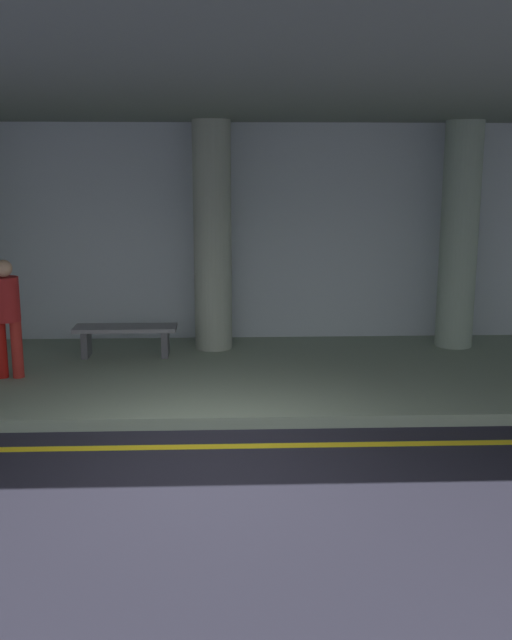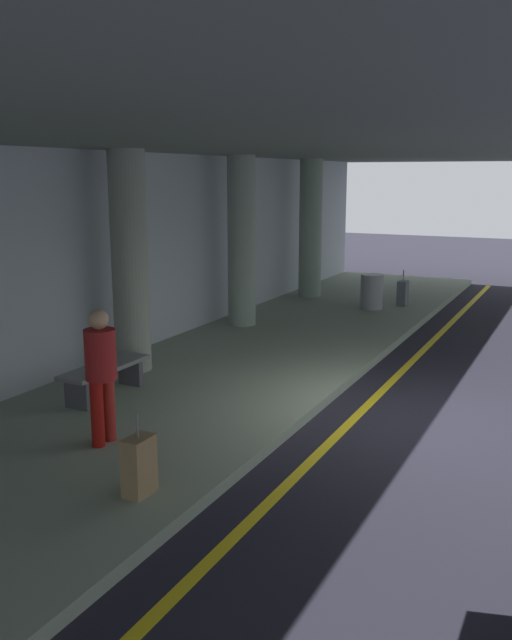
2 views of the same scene
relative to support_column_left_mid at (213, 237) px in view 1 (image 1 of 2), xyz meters
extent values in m
plane|color=#21202C|center=(0.00, -4.47, -1.97)|extent=(60.00, 60.00, 0.00)
cube|color=gray|center=(0.00, -1.37, -1.90)|extent=(26.00, 4.20, 0.15)
cube|color=yellow|center=(0.00, -4.01, -1.97)|extent=(26.00, 0.14, 0.01)
cylinder|color=gray|center=(0.00, 0.00, 0.00)|extent=(0.61, 0.61, 3.65)
cylinder|color=gray|center=(4.00, 0.00, 0.00)|extent=(0.61, 0.61, 3.65)
cube|color=slate|center=(0.00, -1.87, 1.97)|extent=(28.00, 13.20, 0.30)
cube|color=#A9B5BE|center=(0.00, 0.88, -0.07)|extent=(26.00, 0.30, 3.80)
cylinder|color=#9A110C|center=(-2.96, -1.64, -1.42)|extent=(0.16, 0.16, 0.82)
cylinder|color=#A1231D|center=(-2.74, -1.64, -1.42)|extent=(0.16, 0.16, 0.82)
cylinder|color=maroon|center=(-2.85, -1.64, -0.69)|extent=(0.38, 0.38, 0.62)
sphere|color=tan|center=(-2.85, -1.64, -0.26)|extent=(0.24, 0.24, 0.24)
cube|color=slate|center=(-1.37, -0.49, -1.38)|extent=(1.60, 0.50, 0.06)
cube|color=#4C4C51|center=(-1.99, -0.49, -1.61)|extent=(0.10, 0.40, 0.42)
cube|color=#4C4C51|center=(-0.75, -0.49, -1.61)|extent=(0.10, 0.40, 0.42)
camera|label=1|loc=(0.24, -11.80, 1.12)|focal=41.23mm
camera|label=2|loc=(-9.18, -6.85, 1.43)|focal=38.57mm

